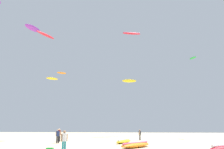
{
  "coord_description": "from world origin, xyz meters",
  "views": [
    {
      "loc": [
        3.38,
        -15.63,
        2.13
      ],
      "look_at": [
        0.0,
        16.01,
        9.07
      ],
      "focal_mm": 37.63,
      "sensor_mm": 36.0,
      "label": 1
    }
  ],
  "objects": [
    {
      "name": "person_midground",
      "position": [
        3.68,
        20.57,
        0.91
      ],
      "size": [
        0.35,
        0.5,
        1.57
      ],
      "rotation": [
        0.0,
        0.0,
        5.98
      ],
      "color": "#2D2D33",
      "rests_on": "ground"
    },
    {
      "name": "person_right",
      "position": [
        -7.26,
        16.3,
        1.01
      ],
      "size": [
        0.57,
        0.39,
        1.73
      ],
      "rotation": [
        0.0,
        0.0,
        1.48
      ],
      "color": "#2D2D33",
      "rests_on": "ground"
    },
    {
      "name": "kite_aloft_1",
      "position": [
        2.46,
        35.71,
        23.05
      ],
      "size": [
        4.42,
        2.27,
        0.66
      ],
      "color": "red"
    },
    {
      "name": "kite_aloft_4",
      "position": [
        1.71,
        37.35,
        12.17
      ],
      "size": [
        3.37,
        1.53,
        0.82
      ],
      "color": "yellow"
    },
    {
      "name": "kite_aloft_3",
      "position": [
        -11.67,
        19.99,
        17.02
      ],
      "size": [
        2.63,
        4.26,
        0.78
      ],
      "color": "red"
    },
    {
      "name": "kite_aloft_2",
      "position": [
        -12.94,
        33.05,
        13.41
      ],
      "size": [
        2.07,
        1.82,
        0.42
      ],
      "color": "orange"
    },
    {
      "name": "kite_grounded_near",
      "position": [
        3.15,
        8.54,
        0.26
      ],
      "size": [
        3.54,
        4.43,
        0.54
      ],
      "color": "orange",
      "rests_on": "ground"
    },
    {
      "name": "kite_aloft_6",
      "position": [
        14.0,
        28.17,
        14.57
      ],
      "size": [
        1.3,
        2.09,
        0.29
      ],
      "color": "green"
    },
    {
      "name": "kite_grounded_mid",
      "position": [
        1.61,
        14.42,
        0.24
      ],
      "size": [
        2.25,
        4.31,
        0.5
      ],
      "color": "yellow",
      "rests_on": "ground"
    },
    {
      "name": "kite_aloft_7",
      "position": [
        -11.93,
        24.86,
        10.51
      ],
      "size": [
        2.05,
        2.11,
        0.48
      ],
      "color": "yellow"
    },
    {
      "name": "person_foreground",
      "position": [
        -2.66,
        3.8,
        1.02
      ],
      "size": [
        0.46,
        0.42,
        1.74
      ],
      "rotation": [
        0.0,
        0.0,
        2.28
      ],
      "color": "teal",
      "rests_on": "ground"
    },
    {
      "name": "person_left",
      "position": [
        -6.47,
        13.43,
        1.0
      ],
      "size": [
        0.55,
        0.39,
        1.71
      ],
      "rotation": [
        0.0,
        0.0,
        1.82
      ],
      "color": "black",
      "rests_on": "ground"
    },
    {
      "name": "kite_aloft_0",
      "position": [
        -17.38,
        26.89,
        21.47
      ],
      "size": [
        2.44,
        4.21,
        1.04
      ],
      "color": "purple"
    }
  ]
}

